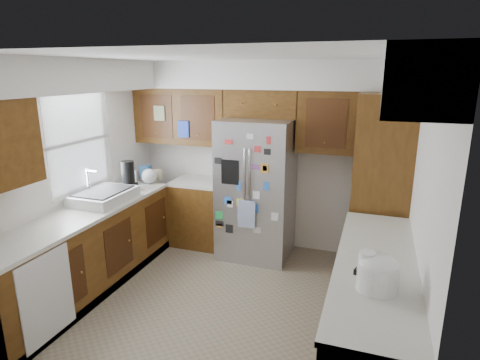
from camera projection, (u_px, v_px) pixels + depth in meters
name	position (u px, v px, depth m)	size (l,w,h in m)	color
floor	(223.00, 300.00, 4.30)	(3.60, 3.60, 0.00)	gray
room_shell	(224.00, 125.00, 4.18)	(3.64, 3.24, 2.52)	silver
left_counter_run	(114.00, 245.00, 4.64)	(1.36, 3.20, 0.92)	#45260D
right_counter_run	(372.00, 318.00, 3.28)	(0.63, 2.25, 0.92)	#45260D
pantry	(380.00, 188.00, 4.59)	(0.60, 0.90, 2.15)	#45260D
fridge	(256.00, 189.00, 5.16)	(0.90, 0.79, 1.80)	#AAAAAF
bridge_cabinet	(262.00, 103.00, 5.08)	(0.96, 0.34, 0.35)	#45260D
fridge_top_items	(253.00, 79.00, 5.03)	(0.75, 0.28, 0.26)	#2C2BAF
sink_assembly	(104.00, 196.00, 4.60)	(0.52, 0.70, 0.37)	silver
left_counter_clutter	(138.00, 176.00, 5.22)	(0.37, 0.81, 0.38)	black
rice_cooker	(378.00, 272.00, 2.73)	(0.29, 0.28, 0.25)	white
paper_towel	(366.00, 269.00, 2.77)	(0.11, 0.11, 0.25)	white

